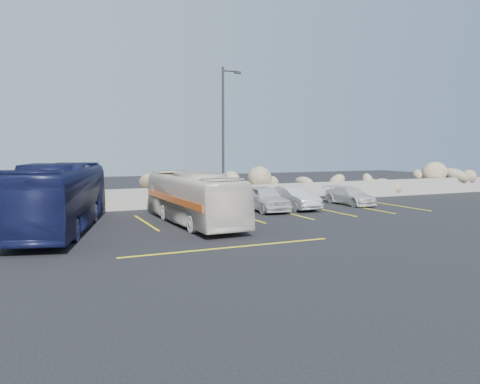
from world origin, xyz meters
name	(u,v)px	position (x,y,z in m)	size (l,w,h in m)	color
ground	(258,246)	(0.00, 0.00, 0.00)	(90.00, 90.00, 0.00)	black
seawall	(168,198)	(0.00, 12.00, 0.60)	(60.00, 0.40, 1.20)	gray
riprap_pile	(163,185)	(0.00, 13.20, 1.30)	(54.00, 2.80, 2.60)	#947D61
parking_lines	(291,218)	(4.64, 5.57, 0.01)	(18.16, 9.36, 0.01)	yellow
lamppost	(224,134)	(2.56, 9.50, 4.30)	(1.14, 0.18, 8.00)	#312E2C
vintage_bus	(193,198)	(-0.52, 5.83, 1.21)	(2.03, 8.67, 2.41)	silver
tour_coach	(60,197)	(-6.32, 6.38, 1.45)	(2.43, 10.39, 2.89)	#101336
car_a	(265,198)	(4.60, 8.48, 0.71)	(1.69, 4.20, 1.43)	beige
car_b	(294,198)	(6.54, 8.49, 0.65)	(1.38, 3.95, 1.30)	#BBBCC1
car_c	(350,196)	(10.84, 8.90, 0.56)	(1.56, 3.83, 1.11)	beige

